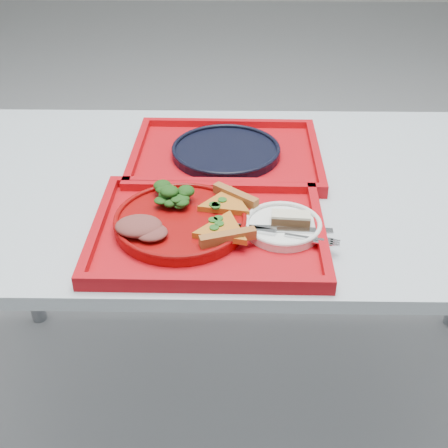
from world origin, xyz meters
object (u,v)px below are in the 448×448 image
(dinner_plate, at_px, (181,223))
(navy_plate, at_px, (226,152))
(tray_main, at_px, (209,232))
(dessert_bar, at_px, (291,218))
(tray_far, at_px, (226,157))

(dinner_plate, bearing_deg, navy_plate, 74.32)
(tray_main, xyz_separation_m, dessert_bar, (0.16, 0.01, 0.03))
(tray_far, distance_m, navy_plate, 0.01)
(tray_far, distance_m, dessert_bar, 0.34)
(tray_main, relative_size, dinner_plate, 1.73)
(tray_main, xyz_separation_m, navy_plate, (0.03, 0.31, 0.01))
(tray_far, relative_size, dinner_plate, 1.73)
(tray_main, height_order, dinner_plate, dinner_plate)
(tray_far, relative_size, dessert_bar, 5.86)
(navy_plate, bearing_deg, dessert_bar, -67.12)
(tray_far, bearing_deg, dessert_bar, -66.24)
(navy_plate, relative_size, dessert_bar, 3.39)
(navy_plate, bearing_deg, tray_far, 0.00)
(tray_main, distance_m, dinner_plate, 0.06)
(dinner_plate, xyz_separation_m, navy_plate, (0.09, 0.30, -0.00))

